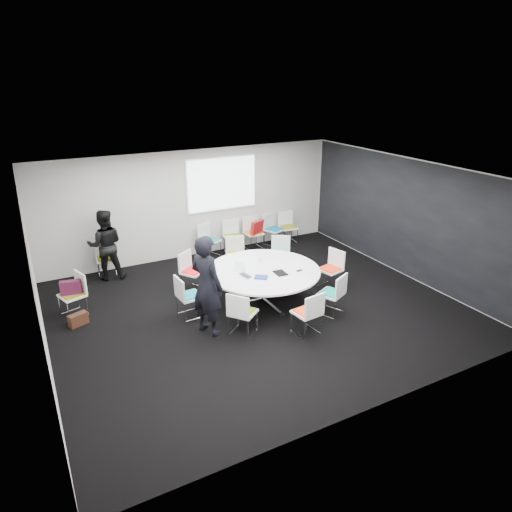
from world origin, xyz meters
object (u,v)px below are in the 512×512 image
person_main (207,286)px  brown_bag (78,319)px  chair_ring_c (236,262)px  chair_spare_left (74,302)px  cup (260,259)px  laptop (247,275)px  chair_back_b (233,243)px  chair_back_d (274,235)px  chair_ring_g (307,321)px  chair_ring_e (189,304)px  conference_table (263,277)px  chair_ring_d (193,279)px  maroon_bag (71,287)px  chair_back_e (288,233)px  chair_person_back (107,265)px  chair_ring_f (243,321)px  chair_back_a (210,247)px  chair_back_c (253,239)px  chair_ring_b (280,261)px  chair_ring_h (331,301)px  person_back (105,245)px  chair_ring_a (330,276)px

person_main → brown_bag: bearing=32.3°
chair_ring_c → chair_spare_left: 3.84m
cup → chair_ring_c: bearing=90.8°
laptop → chair_back_b: bearing=-28.6°
chair_ring_c → chair_back_d: (1.80, 1.26, 0.00)m
chair_ring_c → chair_ring_g: bearing=107.5°
chair_ring_e → person_main: size_ratio=0.46×
conference_table → chair_back_b: 2.98m
chair_ring_d → maroon_bag: bearing=-34.7°
chair_back_e → person_main: bearing=48.7°
chair_person_back → maroon_bag: bearing=64.8°
chair_ring_f → brown_bag: chair_ring_f is taller
chair_back_a → brown_bag: size_ratio=2.44×
chair_ring_e → brown_bag: chair_ring_e is taller
chair_ring_f → chair_back_c: bearing=112.1°
chair_ring_g → laptop: chair_ring_g is taller
cup → brown_bag: bearing=174.9°
chair_ring_b → chair_ring_d: (-2.25, 0.05, 0.00)m
chair_ring_h → chair_person_back: same height
chair_back_b → brown_bag: (-4.32, -2.11, -0.16)m
person_back → chair_back_a: bearing=-163.9°
chair_ring_h → chair_back_e: (1.45, 4.04, 0.00)m
chair_ring_g → chair_back_e: same height
chair_ring_d → person_back: person_back is taller
chair_back_c → chair_back_d: (0.66, -0.00, 0.00)m
brown_bag → person_main: bearing=-33.3°
chair_back_b → cup: (-0.48, -2.46, 0.50)m
chair_spare_left → chair_person_back: (0.97, 1.68, 0.00)m
chair_ring_h → chair_spare_left: 5.20m
chair_ring_g → conference_table: bearing=85.8°
chair_ring_d → chair_back_c: same height
chair_ring_g → person_back: person_back is taller
maroon_bag → chair_back_d: bearing=16.7°
chair_ring_h → chair_back_a: (-0.99, 4.06, 0.00)m
chair_back_c → chair_back_d: bearing=177.1°
chair_ring_h → chair_back_b: 4.04m
conference_table → chair_ring_h: bearing=-49.9°
chair_ring_g → cup: 2.06m
chair_ring_h → chair_back_e: size_ratio=1.00×
chair_ring_f → laptop: chair_ring_f is taller
chair_ring_d → chair_ring_f: 2.21m
chair_ring_g → laptop: size_ratio=2.96×
person_main → chair_ring_h: bearing=-125.8°
chair_ring_d → chair_spare_left: same height
chair_ring_f → chair_back_b: 4.22m
chair_ring_d → chair_spare_left: bearing=-34.8°
chair_ring_g → person_main: person_main is taller
chair_ring_d → maroon_bag: (-2.54, 0.02, 0.34)m
chair_ring_a → chair_ring_c: 2.35m
chair_ring_a → chair_spare_left: (-5.33, 1.37, 0.00)m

